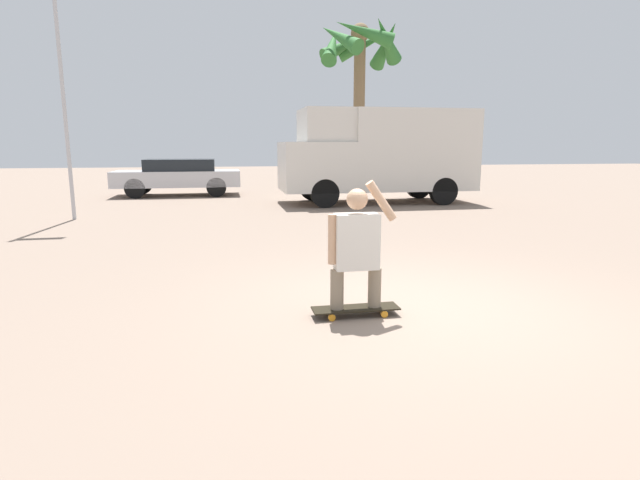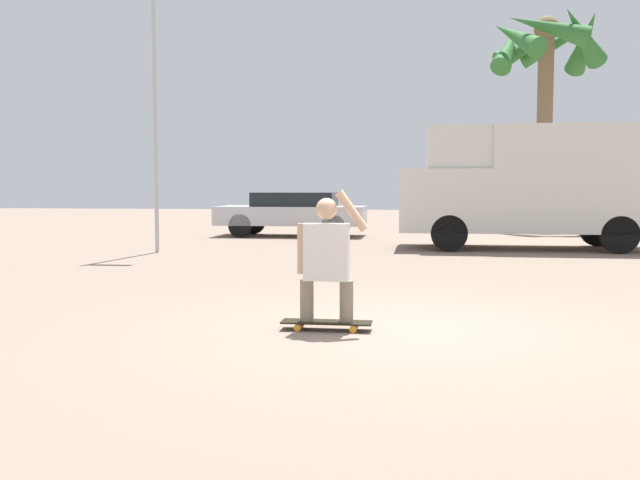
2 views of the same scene
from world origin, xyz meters
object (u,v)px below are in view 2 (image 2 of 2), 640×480
(parked_car_silver, at_px, (292,212))
(skateboard, at_px, (327,323))
(camper_van, at_px, (533,182))
(palm_tree_near_van, at_px, (546,54))
(person_skateboarder, at_px, (326,254))
(flagpole, at_px, (157,63))

(parked_car_silver, bearing_deg, skateboard, -78.25)
(camper_van, bearing_deg, palm_tree_near_van, 79.28)
(palm_tree_near_van, bearing_deg, camper_van, -100.72)
(skateboard, xyz_separation_m, camper_van, (3.57, 10.40, 1.51))
(parked_car_silver, distance_m, palm_tree_near_van, 10.82)
(skateboard, distance_m, person_skateboarder, 0.71)
(skateboard, xyz_separation_m, parked_car_silver, (-2.91, 14.02, 0.65))
(palm_tree_near_van, bearing_deg, flagpole, -133.52)
(skateboard, height_order, flagpole, flagpole)
(person_skateboarder, bearing_deg, camper_van, 71.04)
(skateboard, height_order, palm_tree_near_van, palm_tree_near_van)
(palm_tree_near_van, height_order, flagpole, flagpole)
(camper_van, height_order, flagpole, flagpole)
(skateboard, relative_size, camper_van, 0.15)
(palm_tree_near_van, distance_m, flagpole, 14.75)
(flagpole, bearing_deg, palm_tree_near_van, 46.48)
(parked_car_silver, relative_size, palm_tree_near_van, 0.59)
(person_skateboarder, relative_size, palm_tree_near_van, 0.18)
(parked_car_silver, xyz_separation_m, flagpole, (-2.00, -5.81, 3.51))
(person_skateboarder, xyz_separation_m, palm_tree_near_van, (5.17, 18.82, 5.31))
(parked_car_silver, relative_size, flagpole, 0.58)
(camper_van, distance_m, palm_tree_near_van, 9.67)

